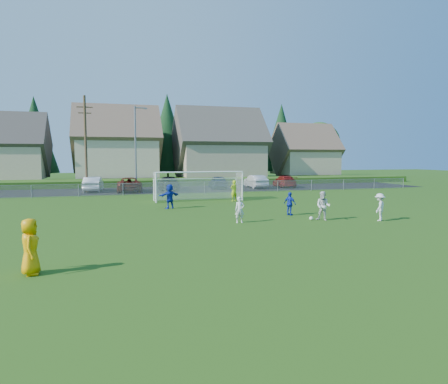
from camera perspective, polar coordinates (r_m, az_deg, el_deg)
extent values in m
plane|color=#193D0C|center=(18.93, 6.77, -6.30)|extent=(160.00, 160.00, 0.00)
plane|color=black|center=(45.33, -6.85, 0.35)|extent=(60.00, 60.00, 0.00)
cube|color=#1E420F|center=(52.69, -8.17, 1.43)|extent=(70.00, 6.00, 0.80)
sphere|color=white|center=(24.03, 12.35, -3.69)|extent=(0.22, 0.22, 0.22)
imported|color=#F19D04|center=(14.07, -25.97, -7.04)|extent=(0.63, 0.91, 1.80)
imported|color=silver|center=(22.46, 2.26, -2.56)|extent=(0.57, 0.40, 1.48)
imported|color=silver|center=(23.96, 13.98, -1.95)|extent=(1.05, 1.04, 1.71)
imported|color=silver|center=(24.85, 21.36, -2.02)|extent=(1.18, 1.12, 1.61)
imported|color=#122BA9|center=(25.67, 9.39, -1.66)|extent=(0.74, 0.93, 1.48)
imported|color=#122BA9|center=(28.84, -7.77, -0.61)|extent=(1.71, 1.10, 1.76)
imported|color=#A5C717|center=(33.32, 1.43, 0.19)|extent=(0.75, 0.63, 1.76)
imported|color=white|center=(44.81, -18.16, 1.08)|extent=(2.04, 4.90, 1.57)
imported|color=#5A130A|center=(43.55, -13.40, 1.05)|extent=(2.65, 5.51, 1.51)
imported|color=black|center=(44.74, -7.95, 1.24)|extent=(2.33, 5.30, 1.51)
imported|color=#132143|center=(46.13, -0.84, 1.40)|extent=(2.20, 4.58, 1.51)
imported|color=silver|center=(47.55, 4.55, 1.51)|extent=(1.70, 4.66, 1.53)
imported|color=maroon|center=(49.22, 8.63, 1.52)|extent=(2.61, 5.05, 1.40)
cylinder|color=white|center=(32.39, -9.68, 0.58)|extent=(0.12, 0.12, 2.44)
cylinder|color=white|center=(33.98, 2.64, 0.86)|extent=(0.12, 0.12, 2.44)
cylinder|color=white|center=(32.92, -3.38, 2.85)|extent=(7.30, 0.12, 0.12)
cylinder|color=white|center=(34.20, -10.01, 0.28)|extent=(0.08, 0.08, 1.80)
cylinder|color=white|center=(35.71, 1.71, 0.55)|extent=(0.08, 0.08, 1.80)
cylinder|color=white|center=(34.71, -4.03, 1.90)|extent=(7.30, 0.08, 0.08)
cube|color=silver|center=(34.77, -4.02, 0.42)|extent=(7.30, 0.02, 1.80)
cube|color=silver|center=(33.28, -9.86, 0.70)|extent=(0.02, 1.80, 2.44)
cube|color=silver|center=(34.83, 2.17, 0.97)|extent=(0.02, 1.80, 2.44)
cube|color=silver|center=(33.80, -3.72, 2.90)|extent=(7.30, 1.80, 0.02)
cube|color=gray|center=(39.84, -5.59, 1.40)|extent=(52.00, 0.03, 0.03)
cube|color=gray|center=(39.88, -5.58, 0.58)|extent=(52.00, 0.02, 1.14)
cylinder|color=gray|center=(39.88, -5.58, 0.58)|extent=(0.06, 0.06, 1.20)
cylinder|color=gray|center=(51.40, 24.24, 1.16)|extent=(0.06, 0.06, 1.20)
cylinder|color=slate|center=(43.18, -12.52, 6.00)|extent=(0.18, 0.18, 9.00)
cylinder|color=slate|center=(43.51, -11.96, 11.69)|extent=(1.20, 0.12, 0.12)
cube|color=slate|center=(43.55, -11.16, 11.63)|extent=(0.36, 0.18, 0.12)
cylinder|color=#473321|center=(44.16, -19.15, 6.47)|extent=(0.26, 0.26, 10.00)
cube|color=#473321|center=(44.44, -19.29, 11.37)|extent=(1.60, 0.10, 0.10)
cube|color=#473321|center=(44.37, -19.27, 10.60)|extent=(1.30, 0.10, 0.10)
cube|color=tan|center=(60.45, -28.35, 3.85)|extent=(9.00, 8.00, 4.50)
pyramid|color=#423D38|center=(60.75, -28.62, 10.14)|extent=(9.90, 8.80, 4.41)
cube|color=#C6B58E|center=(60.10, -14.96, 4.76)|extent=(11.00, 9.00, 5.50)
pyramid|color=brown|center=(60.57, -15.14, 12.07)|extent=(12.10, 9.90, 4.96)
cube|color=tan|center=(61.28, -0.73, 4.70)|extent=(12.00, 10.00, 5.00)
pyramid|color=#4C473F|center=(61.75, -0.74, 12.16)|extent=(13.20, 11.00, 5.52)
cube|color=tan|center=(67.73, 11.41, 4.22)|extent=(9.00, 8.00, 4.00)
pyramid|color=brown|center=(67.94, 11.50, 9.63)|extent=(9.90, 8.80, 4.41)
cylinder|color=#382616|center=(68.02, -25.19, 1.98)|extent=(0.30, 0.30, 1.20)
cone|color=#143819|center=(68.03, -25.40, 7.41)|extent=(6.76, 6.76, 11.70)
cylinder|color=#382616|center=(68.16, -16.73, 2.26)|extent=(0.30, 0.30, 1.20)
cone|color=#143819|center=(68.15, -16.86, 7.30)|extent=(6.24, 6.24, 10.80)
cylinder|color=#382616|center=(65.82, -8.01, 2.33)|extent=(0.30, 0.30, 1.20)
cone|color=#143819|center=(65.85, -8.09, 8.34)|extent=(7.28, 7.28, 12.60)
cylinder|color=#382616|center=(69.81, -0.09, 3.67)|extent=(0.36, 0.36, 3.96)
sphere|color=#2B5B19|center=(69.86, -0.09, 7.64)|extent=(8.36, 8.36, 8.36)
cylinder|color=#382616|center=(71.42, 8.10, 2.54)|extent=(0.30, 0.30, 1.20)
cone|color=#143819|center=(71.43, 8.16, 7.72)|extent=(6.76, 6.76, 11.70)
cylinder|color=#382616|center=(75.88, 13.33, 3.51)|extent=(0.36, 0.36, 3.60)
sphere|color=#2B5B19|center=(75.90, 13.40, 6.83)|extent=(7.60, 7.60, 7.60)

